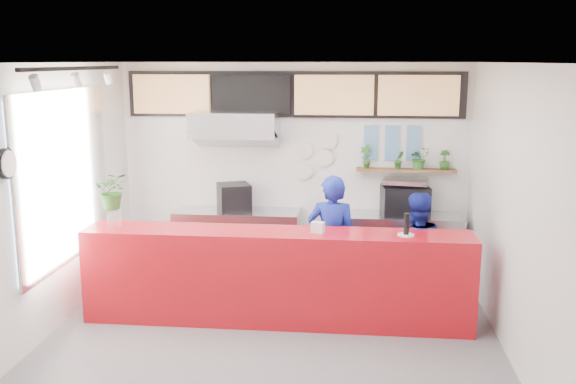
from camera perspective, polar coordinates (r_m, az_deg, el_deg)
The scene contains 46 objects.
floor at distance 7.37m, azimuth -1.37°, elevation -12.60°, with size 5.00×5.00×0.00m, color slate.
ceiling at distance 6.72m, azimuth -1.50°, elevation 11.42°, with size 5.00×5.00×0.00m, color silver.
wall_back at distance 9.33m, azimuth 0.54°, elevation 2.23°, with size 5.00×5.00×0.00m, color white.
wall_left at distance 7.62m, azimuth -20.42°, elevation -0.64°, with size 5.00×5.00×0.00m, color white.
wall_right at distance 7.03m, azimuth 19.23°, elevation -1.55°, with size 5.00×5.00×0.00m, color white.
service_counter at distance 7.54m, azimuth -1.00°, elevation -7.54°, with size 4.50×0.60×1.10m, color #A90C15.
cream_band at distance 9.21m, azimuth 0.55°, elevation 8.99°, with size 5.00×0.02×0.80m, color beige.
prep_bench at distance 9.38m, azimuth -4.53°, elevation -4.34°, with size 1.80×0.60×0.90m, color #B2B5BA.
panini_oven at distance 9.23m, azimuth -4.82°, elevation -0.47°, with size 0.43×0.43×0.39m, color black.
extraction_hood at distance 9.01m, azimuth -4.76°, elevation 6.02°, with size 1.20×0.70×0.35m, color #B2B5BA.
hood_lip at distance 9.04m, azimuth -4.74°, elevation 4.76°, with size 1.20×0.70×0.08m, color #B2B5BA.
right_bench at distance 9.25m, azimuth 9.67°, elevation -4.70°, with size 1.80×0.60×0.90m, color #B2B5BA.
espresso_machine at distance 9.10m, azimuth 10.36°, elevation -0.74°, with size 0.64×0.46×0.41m, color black.
espresso_tray at distance 9.04m, azimuth 10.42°, elevation 0.95°, with size 0.62×0.43×0.06m, color #A5A7AC.
herb_shelf at distance 9.22m, azimuth 10.43°, elevation 1.92°, with size 1.40×0.18×0.04m, color brown.
menu_board_far_left at distance 9.43m, azimuth -10.29°, elevation 8.56°, with size 1.10×0.10×0.55m, color tan.
menu_board_mid_left at distance 9.17m, azimuth -3.23°, elevation 8.65°, with size 1.10×0.10×0.55m, color black.
menu_board_mid_right at distance 9.06m, azimuth 4.11°, elevation 8.60°, with size 1.10×0.10×0.55m, color tan.
menu_board_far_right at distance 9.10m, azimuth 11.51°, elevation 8.41°, with size 1.10×0.10×0.55m, color tan.
soffit at distance 9.18m, azimuth 0.53°, elevation 8.67°, with size 4.80×0.04×0.65m, color black.
window_pane at distance 7.84m, azimuth -19.36°, elevation 1.24°, with size 0.04×2.20×1.90m, color silver.
window_frame at distance 7.83m, azimuth -19.23°, elevation 1.24°, with size 0.03×2.30×2.00m, color #B2B5BA.
wall_clock_rim at distance 6.73m, azimuth -23.80°, elevation 2.32°, with size 0.30×0.30×0.05m, color black.
wall_clock_face at distance 6.71m, azimuth -23.57°, elevation 2.32°, with size 0.26×0.26×0.02m, color white.
track_rail at distance 7.30m, azimuth -18.36°, elevation 10.39°, with size 0.05×2.40×0.04m, color black.
dec_plate_a at distance 9.25m, azimuth 1.45°, elevation 3.71°, with size 0.24×0.24×0.03m, color silver.
dec_plate_b at distance 9.25m, azimuth 3.30°, elevation 3.06°, with size 0.24×0.24×0.03m, color silver.
dec_plate_c at distance 9.30m, azimuth 1.44°, elevation 1.88°, with size 0.24×0.24×0.03m, color silver.
dec_plate_d at distance 9.21m, azimuth 3.63°, elevation 4.60°, with size 0.24×0.24×0.03m, color silver.
photo_frame_a at distance 9.20m, azimuth 7.39°, elevation 5.14°, with size 0.20×0.02×0.25m, color #598CBF.
photo_frame_b at distance 9.22m, azimuth 9.27°, elevation 5.10°, with size 0.20×0.02×0.25m, color #598CBF.
photo_frame_c at distance 9.24m, azimuth 11.13°, elevation 5.05°, with size 0.20×0.02×0.25m, color #598CBF.
photo_frame_d at distance 9.24m, azimuth 7.35°, elevation 3.60°, with size 0.20×0.02×0.25m, color #598CBF.
photo_frame_e at distance 9.25m, azimuth 9.22°, elevation 3.56°, with size 0.20×0.02×0.25m, color #598CBF.
photo_frame_f at distance 9.27m, azimuth 11.07°, elevation 3.51°, with size 0.20×0.02×0.25m, color #598CBF.
staff_center at distance 7.89m, azimuth 3.93°, elevation -4.48°, with size 0.61×0.40×1.68m, color navy.
staff_right at distance 7.90m, azimuth 11.21°, elevation -5.35°, with size 0.73×0.57×1.49m, color navy.
herb_a at distance 9.16m, azimuth 6.96°, elevation 3.17°, with size 0.18×0.12×0.34m, color #2B5E21.
herb_b at distance 9.19m, azimuth 9.84°, elevation 2.84°, with size 0.14×0.11×0.26m, color #2B5E21.
herb_c at distance 9.21m, azimuth 11.60°, elevation 2.97°, with size 0.28×0.24×0.31m, color #2B5E21.
herb_d at distance 9.25m, azimuth 13.75°, elevation 2.79°, with size 0.15×0.14×0.27m, color #2B5E21.
glass_vase at distance 7.80m, azimuth -15.20°, elevation -2.31°, with size 0.16×0.16×0.20m, color silver.
basil_vase at distance 7.73m, azimuth -15.34°, elevation 0.12°, with size 0.39×0.34×0.43m, color #2B5E21.
napkin_holder at distance 7.30m, azimuth 2.67°, elevation -3.15°, with size 0.14×0.09×0.12m, color silver.
white_plate at distance 7.31m, azimuth 10.44°, elevation -3.77°, with size 0.19×0.19×0.01m, color silver.
pepper_mill at distance 7.28m, azimuth 10.48°, elevation -2.79°, with size 0.06×0.06×0.24m, color black.
Camera 1 is at (0.87, -6.67, 3.02)m, focal length 40.00 mm.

